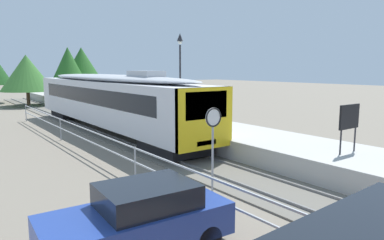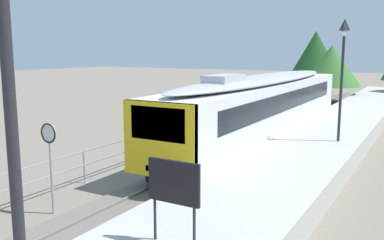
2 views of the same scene
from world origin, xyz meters
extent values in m
plane|color=slate|center=(-3.00, 22.00, 0.00)|extent=(160.00, 160.00, 0.00)
cube|color=#6B665B|center=(0.00, 22.00, 0.03)|extent=(3.20, 60.00, 0.06)
cube|color=slate|center=(-0.72, 22.00, 0.10)|extent=(0.08, 60.00, 0.08)
cube|color=slate|center=(0.72, 22.00, 0.10)|extent=(0.08, 60.00, 0.08)
cube|color=silver|center=(0.00, 22.06, 1.96)|extent=(2.80, 20.00, 2.55)
cube|color=yellow|center=(0.00, 12.16, 1.96)|extent=(2.80, 0.24, 2.55)
cube|color=black|center=(0.00, 12.08, 2.53)|extent=(2.13, 0.08, 1.12)
cube|color=black|center=(0.00, 22.06, 2.37)|extent=(2.82, 16.80, 0.92)
ellipsoid|color=#B2B5BA|center=(0.00, 22.06, 3.42)|extent=(2.69, 19.20, 0.44)
cube|color=#B2B5BA|center=(0.00, 17.06, 3.70)|extent=(1.10, 2.20, 0.36)
cube|color=#EAE5C6|center=(0.00, 12.09, 0.97)|extent=(1.00, 0.10, 0.20)
cube|color=black|center=(0.00, 14.46, 0.42)|extent=(2.24, 3.20, 0.55)
cube|color=black|center=(0.00, 29.66, 0.42)|extent=(2.24, 3.20, 0.55)
cube|color=#B7B5AD|center=(3.25, 22.00, 0.45)|extent=(3.90, 60.00, 0.90)
cylinder|color=#232328|center=(4.23, 3.49, 3.20)|extent=(0.12, 0.12, 4.60)
cylinder|color=#232328|center=(4.23, 20.10, 3.20)|extent=(0.12, 0.12, 4.60)
pyramid|color=#232328|center=(4.23, 20.10, 6.00)|extent=(0.34, 0.34, 0.50)
sphere|color=silver|center=(4.23, 20.10, 5.68)|extent=(0.24, 0.24, 0.24)
cylinder|color=#232328|center=(2.83, 7.84, 1.35)|extent=(0.06, 0.06, 0.90)
cylinder|color=#232328|center=(3.79, 7.84, 1.35)|extent=(0.06, 0.06, 0.90)
cube|color=black|center=(3.31, 7.84, 2.25)|extent=(1.20, 0.08, 0.90)
cylinder|color=#9EA0A5|center=(-1.97, 9.30, 1.10)|extent=(0.07, 0.07, 2.20)
cylinder|color=white|center=(-1.97, 9.28, 2.50)|extent=(0.60, 0.03, 0.60)
torus|color=black|center=(-1.97, 9.27, 2.50)|extent=(0.61, 0.05, 0.61)
cube|color=#9EA0A5|center=(-3.30, 12.00, 1.20)|extent=(0.05, 36.00, 0.05)
cube|color=#9EA0A5|center=(-3.30, 12.00, 0.69)|extent=(0.05, 36.00, 0.05)
cylinder|color=#9EA0A5|center=(-3.30, 12.00, 0.62)|extent=(0.06, 0.06, 1.25)
cylinder|color=#9EA0A5|center=(-3.30, 21.00, 0.62)|extent=(0.06, 0.06, 1.25)
cylinder|color=#9EA0A5|center=(-3.30, 30.00, 0.62)|extent=(0.06, 0.06, 1.25)
cylinder|color=brown|center=(-3.72, 47.70, 1.08)|extent=(0.36, 0.36, 2.16)
cone|color=#1E4C1E|center=(-3.72, 47.70, 4.59)|extent=(5.37, 5.37, 4.85)
cylinder|color=brown|center=(-0.71, 41.67, 0.81)|extent=(0.36, 0.36, 1.62)
cone|color=#38702D|center=(-0.71, 41.67, 3.54)|extent=(5.42, 5.42, 3.84)
camera|label=1|loc=(-8.88, 1.02, 3.99)|focal=32.89mm
camera|label=2|loc=(7.74, 0.89, 4.89)|focal=39.33mm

